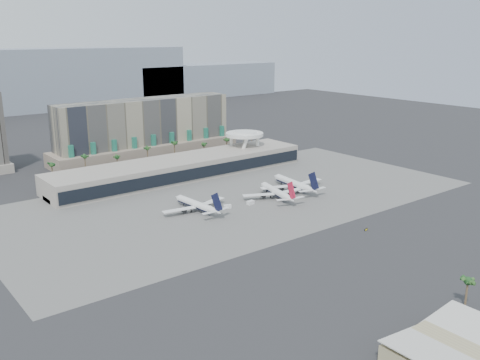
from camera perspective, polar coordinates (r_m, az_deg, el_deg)
ground at (r=255.22m, az=7.04°, el=-4.74°), size 900.00×900.00×0.00m
apron_pad at (r=294.36m, az=-0.53°, el=-1.86°), size 260.00×130.00×0.06m
mountain_ridge at (r=670.83m, az=-20.92°, el=9.52°), size 680.00×60.00×70.00m
hotel at (r=393.77m, az=-10.03°, el=4.86°), size 140.00×30.00×42.00m
terminal at (r=336.20m, az=-6.23°, el=1.40°), size 170.00×32.50×14.50m
saucer_structure at (r=369.49m, az=0.48°, el=4.66°), size 26.00×26.00×21.89m
palm_row at (r=368.27m, az=-8.22°, el=3.20°), size 157.80×2.80×13.10m
hangar_left at (r=165.35m, az=21.65°, el=-16.45°), size 36.65×22.60×7.55m
airliner_left at (r=271.97m, az=-4.65°, el=-2.63°), size 37.98×39.18×13.52m
airliner_centre at (r=293.12m, az=3.90°, el=-1.27°), size 37.48×38.91×13.68m
airliner_right at (r=308.90m, az=5.77°, el=-0.38°), size 41.48×42.96×14.87m
service_vehicle_a at (r=276.07m, az=-1.35°, el=-2.85°), size 4.31×3.30×1.90m
service_vehicle_b at (r=282.14m, az=1.13°, el=-2.42°), size 4.19×2.70×2.04m
taxiway_sign at (r=252.42m, az=13.30°, el=-5.17°), size 2.23×0.56×1.01m
near_palm_a at (r=193.29m, az=23.10°, el=-10.24°), size 6.00×6.00×10.66m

